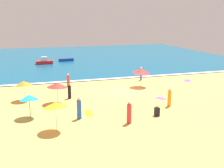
{
  "coord_description": "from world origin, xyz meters",
  "views": [
    {
      "loc": [
        -10.84,
        -29.48,
        8.33
      ],
      "look_at": [
        -1.69,
        0.41,
        0.8
      ],
      "focal_mm": 44.7,
      "sensor_mm": 36.0,
      "label": 1
    }
  ],
  "objects_px": {
    "beach_umbrella_3": "(56,105)",
    "beachgoer_6": "(141,74)",
    "beach_umbrella_0": "(23,83)",
    "beachgoer_2": "(68,80)",
    "beachgoer_0": "(69,91)",
    "small_boat_0": "(44,62)",
    "beach_umbrella_5": "(141,71)",
    "beachgoer_3": "(169,98)",
    "beachgoer_1": "(79,109)",
    "beach_umbrella_2": "(57,85)",
    "small_boat_1": "(66,60)",
    "beachgoer_4": "(157,111)",
    "beach_umbrella_4": "(29,97)",
    "beachgoer_5": "(129,113)"
  },
  "relations": [
    {
      "from": "beach_umbrella_3",
      "to": "beachgoer_6",
      "type": "xyz_separation_m",
      "value": [
        12.75,
        14.01,
        -1.11
      ]
    },
    {
      "from": "beachgoer_0",
      "to": "small_boat_0",
      "type": "height_order",
      "value": "beachgoer_0"
    },
    {
      "from": "beachgoer_0",
      "to": "beachgoer_5",
      "type": "bearing_deg",
      "value": -67.37
    },
    {
      "from": "beach_umbrella_4",
      "to": "small_boat_1",
      "type": "distance_m",
      "value": 30.71
    },
    {
      "from": "beach_umbrella_4",
      "to": "beachgoer_6",
      "type": "distance_m",
      "value": 18.01
    },
    {
      "from": "small_boat_1",
      "to": "beachgoer_2",
      "type": "bearing_deg",
      "value": -97.15
    },
    {
      "from": "beach_umbrella_4",
      "to": "beachgoer_4",
      "type": "height_order",
      "value": "beach_umbrella_4"
    },
    {
      "from": "beachgoer_1",
      "to": "beachgoer_6",
      "type": "xyz_separation_m",
      "value": [
        10.67,
        12.09,
        0.03
      ]
    },
    {
      "from": "beachgoer_0",
      "to": "small_boat_1",
      "type": "height_order",
      "value": "beachgoer_0"
    },
    {
      "from": "beachgoer_4",
      "to": "beachgoer_5",
      "type": "distance_m",
      "value": 3.1
    },
    {
      "from": "beachgoer_2",
      "to": "small_boat_0",
      "type": "relative_size",
      "value": 0.54
    },
    {
      "from": "beach_umbrella_0",
      "to": "beachgoer_4",
      "type": "xyz_separation_m",
      "value": [
        10.95,
        -8.15,
        -1.4
      ]
    },
    {
      "from": "beach_umbrella_3",
      "to": "beachgoer_0",
      "type": "distance_m",
      "value": 8.54
    },
    {
      "from": "beachgoer_6",
      "to": "small_boat_1",
      "type": "xyz_separation_m",
      "value": [
        -7.4,
        19.31,
        -0.56
      ]
    },
    {
      "from": "beach_umbrella_3",
      "to": "beach_umbrella_5",
      "type": "height_order",
      "value": "same"
    },
    {
      "from": "beach_umbrella_0",
      "to": "beachgoer_4",
      "type": "relative_size",
      "value": 2.27
    },
    {
      "from": "beachgoer_4",
      "to": "beachgoer_6",
      "type": "height_order",
      "value": "beachgoer_6"
    },
    {
      "from": "beachgoer_5",
      "to": "beachgoer_6",
      "type": "relative_size",
      "value": 1.0
    },
    {
      "from": "beachgoer_5",
      "to": "beachgoer_6",
      "type": "distance_m",
      "value": 15.91
    },
    {
      "from": "beach_umbrella_2",
      "to": "beachgoer_0",
      "type": "distance_m",
      "value": 2.16
    },
    {
      "from": "beach_umbrella_5",
      "to": "beachgoer_6",
      "type": "bearing_deg",
      "value": 67.01
    },
    {
      "from": "beachgoer_0",
      "to": "beachgoer_2",
      "type": "relative_size",
      "value": 1.0
    },
    {
      "from": "beach_umbrella_5",
      "to": "beachgoer_3",
      "type": "relative_size",
      "value": 1.32
    },
    {
      "from": "beachgoer_0",
      "to": "small_boat_0",
      "type": "xyz_separation_m",
      "value": [
        -1.11,
        22.83,
        -0.24
      ]
    },
    {
      "from": "beachgoer_4",
      "to": "small_boat_0",
      "type": "relative_size",
      "value": 0.32
    },
    {
      "from": "beachgoer_0",
      "to": "beachgoer_5",
      "type": "distance_m",
      "value": 9.12
    },
    {
      "from": "beach_umbrella_3",
      "to": "small_boat_1",
      "type": "distance_m",
      "value": 33.79
    },
    {
      "from": "beachgoer_3",
      "to": "beach_umbrella_5",
      "type": "bearing_deg",
      "value": 87.06
    },
    {
      "from": "beach_umbrella_3",
      "to": "beach_umbrella_2",
      "type": "bearing_deg",
      "value": 83.09
    },
    {
      "from": "beach_umbrella_0",
      "to": "small_boat_1",
      "type": "xyz_separation_m",
      "value": [
        7.66,
        24.5,
        -1.46
      ]
    },
    {
      "from": "beach_umbrella_0",
      "to": "beach_umbrella_5",
      "type": "relative_size",
      "value": 0.94
    },
    {
      "from": "beachgoer_1",
      "to": "small_boat_0",
      "type": "bearing_deg",
      "value": 91.93
    },
    {
      "from": "beachgoer_1",
      "to": "beach_umbrella_5",
      "type": "bearing_deg",
      "value": 43.4
    },
    {
      "from": "beachgoer_5",
      "to": "small_boat_0",
      "type": "height_order",
      "value": "beachgoer_5"
    },
    {
      "from": "small_boat_0",
      "to": "beach_umbrella_0",
      "type": "bearing_deg",
      "value": -98.76
    },
    {
      "from": "beach_umbrella_0",
      "to": "beachgoer_2",
      "type": "bearing_deg",
      "value": 41.59
    },
    {
      "from": "beachgoer_6",
      "to": "beachgoer_5",
      "type": "bearing_deg",
      "value": -116.23
    },
    {
      "from": "beach_umbrella_4",
      "to": "beach_umbrella_5",
      "type": "distance_m",
      "value": 15.0
    },
    {
      "from": "beachgoer_4",
      "to": "beachgoer_6",
      "type": "relative_size",
      "value": 0.52
    },
    {
      "from": "beachgoer_2",
      "to": "beachgoer_0",
      "type": "bearing_deg",
      "value": -97.02
    },
    {
      "from": "beach_umbrella_0",
      "to": "small_boat_0",
      "type": "relative_size",
      "value": 0.73
    },
    {
      "from": "beach_umbrella_0",
      "to": "beachgoer_5",
      "type": "distance_m",
      "value": 12.16
    },
    {
      "from": "beachgoer_6",
      "to": "beachgoer_2",
      "type": "bearing_deg",
      "value": -176.48
    },
    {
      "from": "beach_umbrella_5",
      "to": "small_boat_0",
      "type": "xyz_separation_m",
      "value": [
        -10.23,
        20.31,
        -1.44
      ]
    },
    {
      "from": "beach_umbrella_3",
      "to": "beachgoer_0",
      "type": "height_order",
      "value": "beach_umbrella_3"
    },
    {
      "from": "beachgoer_2",
      "to": "beachgoer_6",
      "type": "xyz_separation_m",
      "value": [
        9.9,
        0.61,
        0.15
      ]
    },
    {
      "from": "beach_umbrella_0",
      "to": "small_boat_0",
      "type": "bearing_deg",
      "value": 81.24
    },
    {
      "from": "beachgoer_2",
      "to": "small_boat_0",
      "type": "xyz_separation_m",
      "value": [
        -1.75,
        17.58,
        -0.24
      ]
    },
    {
      "from": "beachgoer_1",
      "to": "small_boat_1",
      "type": "xyz_separation_m",
      "value": [
        3.27,
        31.39,
        -0.53
      ]
    },
    {
      "from": "beach_umbrella_2",
      "to": "beachgoer_3",
      "type": "xyz_separation_m",
      "value": [
        10.09,
        -4.14,
        -1.01
      ]
    }
  ]
}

